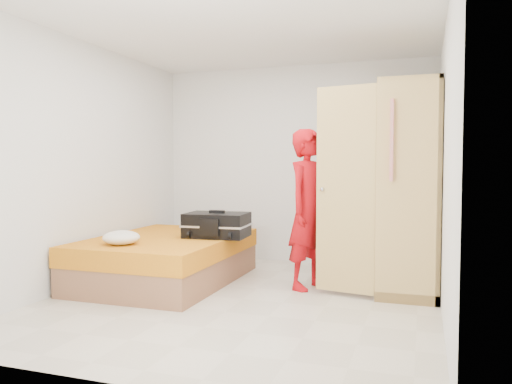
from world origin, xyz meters
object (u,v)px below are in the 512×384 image
(bed, at_px, (167,259))
(round_cushion, at_px, (121,238))
(wardrobe, at_px, (405,194))
(suitcase, at_px, (217,225))
(person, at_px, (309,209))

(bed, relative_size, round_cushion, 5.52)
(bed, height_order, wardrobe, wardrobe)
(bed, distance_m, suitcase, 0.68)
(bed, height_order, suitcase, suitcase)
(bed, height_order, person, person)
(wardrobe, bearing_deg, round_cushion, -157.95)
(suitcase, bearing_deg, wardrobe, 3.81)
(person, relative_size, round_cushion, 4.55)
(suitcase, relative_size, round_cushion, 1.96)
(bed, distance_m, person, 1.68)
(person, height_order, round_cushion, person)
(bed, bearing_deg, wardrobe, 10.13)
(bed, relative_size, person, 1.21)
(wardrobe, distance_m, round_cushion, 2.90)
(wardrobe, height_order, round_cushion, wardrobe)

